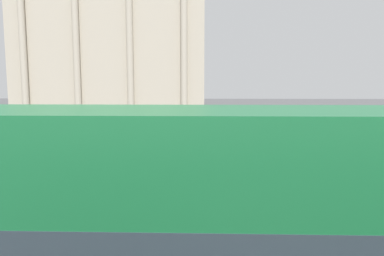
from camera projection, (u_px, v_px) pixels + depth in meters
The scene contains 9 objects.
double_decker_bus at pixel (236, 222), 6.26m from camera, with size 10.80×2.63×4.24m.
plaza_building_left at pixel (114, 43), 55.17m from camera, with size 27.38×12.59×20.77m.
traffic_light_near at pixel (175, 158), 12.50m from camera, with size 0.42×0.24×3.28m.
traffic_light_mid at pixel (191, 134), 17.90m from camera, with size 0.42×0.24×3.36m.
car_maroon at pixel (230, 153), 21.06m from camera, with size 4.20×1.93×1.35m.
pedestrian_yellow at pixel (101, 149), 21.01m from camera, with size 0.32×0.32×1.64m.
pedestrian_red at pixel (267, 145), 22.22m from camera, with size 0.32×0.32×1.67m.
pedestrian_black at pixel (358, 147), 21.07m from camera, with size 0.32×0.32×1.79m.
pedestrian_blue at pixel (371, 170), 15.93m from camera, with size 0.32×0.32×1.66m.
Camera 1 is at (-1.08, -2.15, 4.69)m, focal length 35.00 mm.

